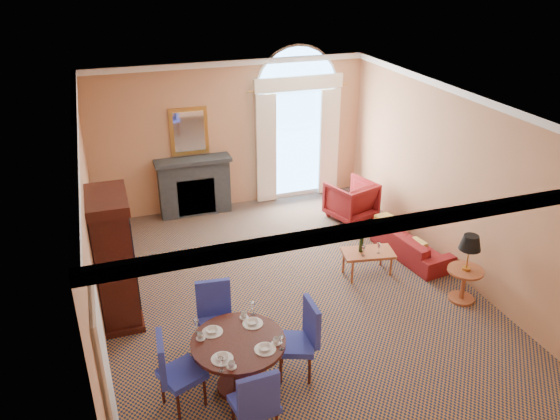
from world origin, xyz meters
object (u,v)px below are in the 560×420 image
object	(u,v)px
coffee_table	(368,253)
side_table	(467,260)
dining_table	(239,353)
armchair	(351,200)
sofa	(412,245)
armoire	(115,261)

from	to	relation	value
coffee_table	side_table	world-z (taller)	side_table
dining_table	armchair	bearing A→B (deg)	49.10
dining_table	armchair	world-z (taller)	dining_table
dining_table	armchair	xyz separation A→B (m)	(3.57, 4.12, -0.15)
armchair	side_table	distance (m)	3.41
armchair	side_table	world-z (taller)	side_table
side_table	armchair	bearing A→B (deg)	96.95
sofa	side_table	bearing A→B (deg)	173.78
armoire	sofa	bearing A→B (deg)	1.61
coffee_table	dining_table	bearing A→B (deg)	-135.15
sofa	coffee_table	xyz separation A→B (m)	(-1.07, -0.28, 0.18)
side_table	sofa	bearing A→B (deg)	91.91
sofa	side_table	world-z (taller)	side_table
sofa	armoire	bearing A→B (deg)	83.48
armoire	armchair	bearing A→B (deg)	22.36
side_table	coffee_table	bearing A→B (deg)	132.73
armchair	coffee_table	xyz separation A→B (m)	(-0.71, -2.15, 0.02)
dining_table	coffee_table	world-z (taller)	dining_table
sofa	armchair	size ratio (longest dim) A/B	1.86
armoire	dining_table	world-z (taller)	armoire
coffee_table	side_table	xyz separation A→B (m)	(1.12, -1.22, 0.32)
coffee_table	side_table	size ratio (longest dim) A/B	0.82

